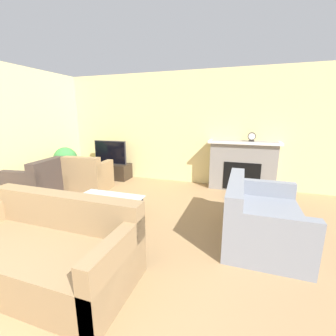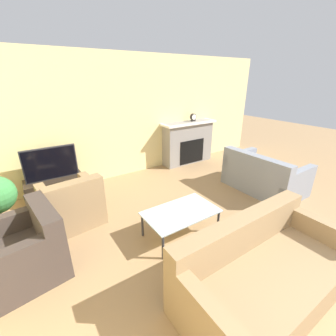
# 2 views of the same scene
# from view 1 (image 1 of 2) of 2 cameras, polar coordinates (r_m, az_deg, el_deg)

# --- Properties ---
(wall_back) EXTENTS (8.52, 0.06, 2.70)m
(wall_back) POSITION_cam_1_polar(r_m,az_deg,el_deg) (5.77, 0.11, 10.03)
(wall_back) COLOR beige
(wall_back) RESTS_ON ground_plane
(fireplace) EXTENTS (1.54, 0.43, 1.12)m
(fireplace) POSITION_cam_1_polar(r_m,az_deg,el_deg) (5.36, 18.35, 0.82)
(fireplace) COLOR gray
(fireplace) RESTS_ON ground_plane
(tv_stand) EXTENTS (1.03, 0.47, 0.40)m
(tv_stand) POSITION_cam_1_polar(r_m,az_deg,el_deg) (6.29, -14.16, -0.70)
(tv_stand) COLOR #2D2319
(tv_stand) RESTS_ON ground_plane
(tv) EXTENTS (0.92, 0.06, 0.61)m
(tv) POSITION_cam_1_polar(r_m,az_deg,el_deg) (6.18, -14.44, 3.88)
(tv) COLOR #232328
(tv) RESTS_ON tv_stand
(couch_sectional) EXTENTS (1.94, 0.92, 0.82)m
(couch_sectional) POSITION_cam_1_polar(r_m,az_deg,el_deg) (2.83, -28.70, -18.02)
(couch_sectional) COLOR #8C704C
(couch_sectional) RESTS_ON ground_plane
(couch_loveseat) EXTENTS (0.97, 1.47, 0.82)m
(couch_loveseat) POSITION_cam_1_polar(r_m,az_deg,el_deg) (3.40, 22.18, -11.99)
(couch_loveseat) COLOR gray
(couch_loveseat) RESTS_ON ground_plane
(armchair_by_window) EXTENTS (0.92, 0.97, 0.82)m
(armchair_by_window) POSITION_cam_1_polar(r_m,az_deg,el_deg) (5.32, -30.21, -3.61)
(armchair_by_window) COLOR #3D332D
(armchair_by_window) RESTS_ON ground_plane
(armchair_accent) EXTENTS (0.90, 0.85, 0.82)m
(armchair_accent) POSITION_cam_1_polar(r_m,az_deg,el_deg) (5.37, -19.49, -2.35)
(armchair_accent) COLOR #8C704C
(armchair_accent) RESTS_ON ground_plane
(coffee_table) EXTENTS (1.06, 0.64, 0.39)m
(coffee_table) POSITION_cam_1_polar(r_m,az_deg,el_deg) (3.74, -15.30, -7.94)
(coffee_table) COLOR #333338
(coffee_table) RESTS_ON ground_plane
(potted_plant) EXTENTS (0.55, 0.55, 0.90)m
(potted_plant) POSITION_cam_1_polar(r_m,az_deg,el_deg) (6.17, -24.53, 1.81)
(potted_plant) COLOR #47474C
(potted_plant) RESTS_ON ground_plane
(mantel_clock) EXTENTS (0.17, 0.07, 0.20)m
(mantel_clock) POSITION_cam_1_polar(r_m,az_deg,el_deg) (5.27, 20.50, 7.45)
(mantel_clock) COLOR #28231E
(mantel_clock) RESTS_ON fireplace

